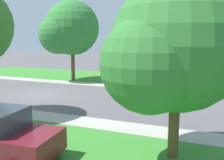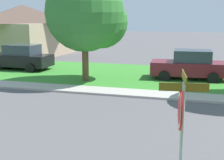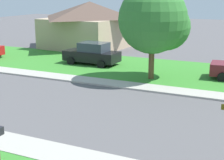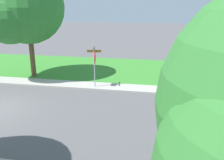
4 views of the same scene
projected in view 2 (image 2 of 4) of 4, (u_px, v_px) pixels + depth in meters
The scene contains 7 objects.
sidewalk_east at pixel (49, 87), 17.33m from camera, with size 1.40×56.00×0.10m, color #ADA89E.
lawn_east at pixel (81, 72), 21.76m from camera, with size 8.00×56.00×0.08m, color #38842D.
stop_sign_far_corner at pixel (181, 119), 6.30m from camera, with size 0.91×0.91×2.77m.
car_maroon_driveway_right at pixel (190, 65), 19.32m from camera, with size 2.26×4.41×1.76m.
car_black_across_road at pixel (21, 57), 22.66m from camera, with size 2.13×4.35×1.76m.
tree_sidewalk_mid at pixel (89, 15), 18.39m from camera, with size 4.65×4.32×6.05m.
house_right_setback at pixel (23, 29), 30.96m from camera, with size 9.58×8.48×4.60m.
Camera 2 is at (-10.62, 4.11, 3.85)m, focal length 53.43 mm.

